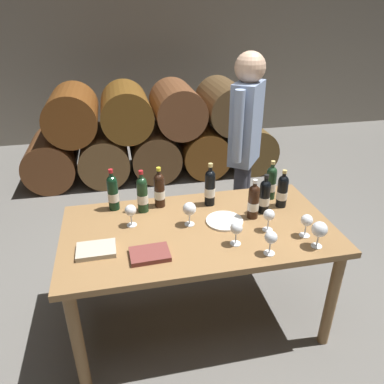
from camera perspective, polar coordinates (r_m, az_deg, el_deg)
name	(u,v)px	position (r m, az deg, el deg)	size (l,w,h in m)	color
ground_plane	(198,315)	(2.82, 0.89, -18.55)	(14.00, 14.00, 0.00)	#66635E
cellar_back_wall	(138,47)	(6.16, -8.35, 21.29)	(10.00, 0.24, 2.80)	gray
barrel_stack	(153,133)	(4.77, -6.09, 9.10)	(3.12, 0.90, 1.15)	brown
dining_table	(198,239)	(2.39, 1.01, -7.32)	(1.70, 0.90, 0.76)	olive
wine_bottle_0	(271,182)	(2.68, 12.13, 1.49)	(0.07, 0.07, 0.29)	#19381E
wine_bottle_1	(113,192)	(2.53, -12.13, -0.03)	(0.07, 0.07, 0.30)	black
wine_bottle_2	(142,194)	(2.47, -7.69, -0.30)	(0.07, 0.07, 0.30)	#19381E
wine_bottle_3	(159,190)	(2.52, -5.06, 0.37)	(0.07, 0.07, 0.29)	black
wine_bottle_4	(265,196)	(2.49, 11.15, -0.63)	(0.07, 0.07, 0.28)	black
wine_bottle_5	(282,191)	(2.59, 13.80, 0.20)	(0.07, 0.07, 0.27)	black
wine_bottle_6	(210,187)	(2.53, 2.79, 0.76)	(0.07, 0.07, 0.31)	black
wine_bottle_7	(253,201)	(2.41, 9.48, -1.41)	(0.07, 0.07, 0.27)	black
wine_glass_0	(319,230)	(2.22, 19.11, -5.54)	(0.09, 0.09, 0.16)	white
wine_glass_1	(131,211)	(2.33, -9.47, -2.94)	(0.07, 0.07, 0.15)	white
wine_glass_2	(189,209)	(2.31, -0.40, -2.69)	(0.08, 0.08, 0.16)	white
wine_glass_3	(307,221)	(2.31, 17.33, -4.32)	(0.07, 0.07, 0.15)	white
wine_glass_4	(271,238)	(2.10, 12.10, -7.01)	(0.07, 0.07, 0.15)	white
wine_glass_5	(269,216)	(2.30, 11.82, -3.62)	(0.07, 0.07, 0.15)	white
wine_glass_6	(236,229)	(2.14, 6.87, -5.69)	(0.07, 0.07, 0.15)	white
tasting_notebook	(96,250)	(2.19, -14.59, -8.66)	(0.22, 0.16, 0.03)	#B2A893
leather_ledger	(150,254)	(2.10, -6.55, -9.52)	(0.22, 0.16, 0.03)	brown
serving_plate	(224,221)	(2.40, 5.05, -4.48)	(0.24, 0.24, 0.01)	white
sommelier_presenting	(245,140)	(3.01, 8.21, 8.01)	(0.33, 0.41, 1.72)	#383842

